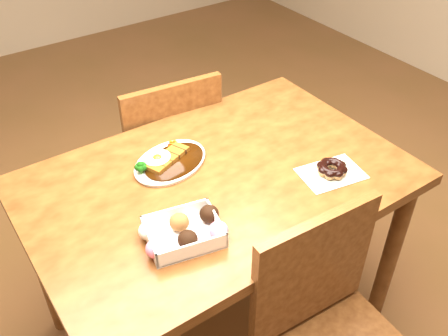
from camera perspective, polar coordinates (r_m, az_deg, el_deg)
ground at (r=2.14m, az=-0.53°, el=-16.79°), size 6.00×6.00×0.00m
table at (r=1.65m, az=-0.67°, el=-3.68°), size 1.20×0.80×0.75m
chair_far at (r=2.15m, az=-6.73°, el=1.63°), size 0.46×0.46×0.87m
katsu_curry_plate at (r=1.64m, az=-6.36°, el=0.81°), size 0.31×0.26×0.05m
donut_box at (r=1.37m, az=-4.65°, el=-7.24°), size 0.24×0.19×0.06m
pon_de_ring at (r=1.62m, az=12.24°, el=-0.09°), size 0.22×0.17×0.04m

